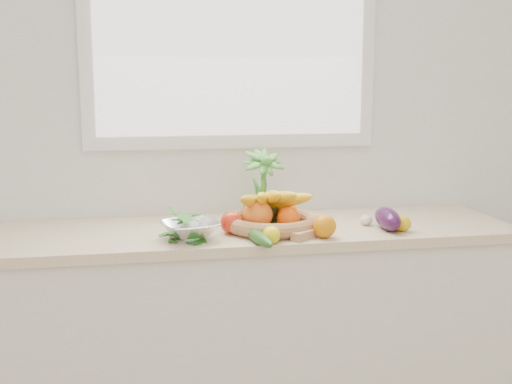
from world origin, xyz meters
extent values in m
cube|color=white|center=(0.00, 2.25, 1.35)|extent=(4.50, 0.02, 2.70)
cube|color=silver|center=(0.00, 1.95, 0.43)|extent=(2.20, 0.58, 0.86)
cube|color=beige|center=(0.00, 1.95, 0.88)|extent=(2.24, 0.62, 0.04)
cube|color=white|center=(0.00, 2.23, 1.75)|extent=(1.30, 0.03, 1.10)
cube|color=white|center=(0.00, 2.21, 1.75)|extent=(1.18, 0.01, 0.98)
sphere|color=orange|center=(0.28, 1.72, 0.95)|extent=(0.12, 0.12, 0.09)
ellipsoid|color=yellow|center=(0.17, 1.74, 0.93)|extent=(0.07, 0.08, 0.06)
ellipsoid|color=yellow|center=(0.06, 1.67, 0.93)|extent=(0.07, 0.09, 0.07)
ellipsoid|color=#DDAA0C|center=(0.61, 1.76, 0.93)|extent=(0.10, 0.10, 0.06)
sphere|color=red|center=(-0.06, 1.85, 0.94)|extent=(0.12, 0.12, 0.09)
cube|color=tan|center=(0.19, 1.71, 0.92)|extent=(0.11, 0.10, 0.03)
ellipsoid|color=silver|center=(0.19, 1.90, 0.92)|extent=(0.06, 0.06, 0.04)
ellipsoid|color=beige|center=(0.51, 1.89, 0.92)|extent=(0.06, 0.06, 0.04)
ellipsoid|color=white|center=(0.61, 1.79, 0.92)|extent=(0.07, 0.07, 0.05)
ellipsoid|color=#320E35|center=(0.57, 1.80, 0.94)|extent=(0.10, 0.23, 0.09)
ellipsoid|color=#205118|center=(0.01, 1.67, 0.92)|extent=(0.09, 0.26, 0.05)
sphere|color=red|center=(0.09, 1.72, 0.92)|extent=(0.04, 0.04, 0.03)
imported|color=#4A9837|center=(0.09, 2.00, 1.05)|extent=(0.21, 0.21, 0.32)
cylinder|color=tan|center=(0.11, 1.88, 0.91)|extent=(0.36, 0.36, 0.01)
torus|color=#B1734E|center=(0.11, 1.88, 0.93)|extent=(0.42, 0.42, 0.06)
sphere|color=orange|center=(0.04, 1.85, 0.97)|extent=(0.13, 0.13, 0.12)
sphere|color=#FF5708|center=(0.16, 1.83, 0.96)|extent=(0.10, 0.10, 0.09)
sphere|color=#FC5407|center=(0.18, 1.93, 0.96)|extent=(0.09, 0.09, 0.09)
ellipsoid|color=black|center=(0.10, 1.95, 0.97)|extent=(0.10, 0.10, 0.12)
ellipsoid|color=orange|center=(0.03, 1.87, 1.02)|extent=(0.19, 0.24, 0.11)
ellipsoid|color=yellow|center=(0.07, 1.88, 1.03)|extent=(0.11, 0.27, 0.11)
ellipsoid|color=yellow|center=(0.10, 1.87, 1.04)|extent=(0.06, 0.27, 0.11)
ellipsoid|color=yellow|center=(0.13, 1.88, 1.03)|extent=(0.14, 0.26, 0.11)
ellipsoid|color=yellow|center=(0.16, 1.87, 1.02)|extent=(0.21, 0.23, 0.11)
cylinder|color=white|center=(-0.23, 1.78, 0.91)|extent=(0.11, 0.11, 0.02)
imported|color=silver|center=(-0.23, 1.78, 0.94)|extent=(0.27, 0.27, 0.05)
ellipsoid|color=#296A1A|center=(-0.23, 1.78, 0.98)|extent=(0.20, 0.20, 0.07)
camera|label=1|loc=(-0.43, -0.60, 1.50)|focal=45.00mm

